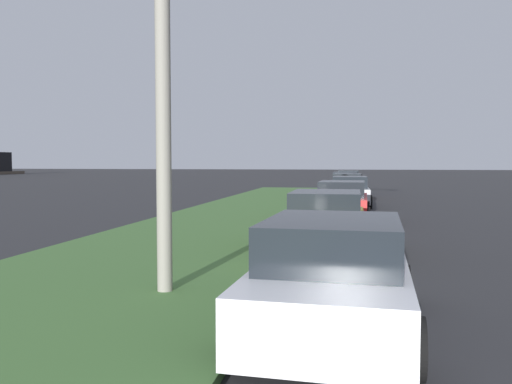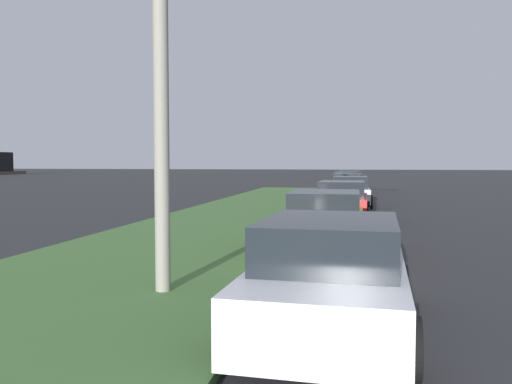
{
  "view_description": "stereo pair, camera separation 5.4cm",
  "coord_description": "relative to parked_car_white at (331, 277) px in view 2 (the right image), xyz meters",
  "views": [
    {
      "loc": [
        -1.83,
        1.76,
        2.17
      ],
      "look_at": [
        17.56,
        5.39,
        1.04
      ],
      "focal_mm": 36.85,
      "sensor_mm": 36.0,
      "label": 1
    },
    {
      "loc": [
        -1.82,
        1.71,
        2.17
      ],
      "look_at": [
        17.56,
        5.39,
        1.04
      ],
      "focal_mm": 36.85,
      "sensor_mm": 36.0,
      "label": 2
    }
  ],
  "objects": [
    {
      "name": "parked_car_orange",
      "position": [
        25.13,
        0.13,
        0.0
      ],
      "size": [
        4.39,
        2.2,
        1.47
      ],
      "rotation": [
        0.0,
        0.0,
        -0.06
      ],
      "color": "orange",
      "rests_on": "ground"
    },
    {
      "name": "grass_median",
      "position": [
        5.19,
        4.03,
        -0.66
      ],
      "size": [
        60.0,
        6.0,
        0.12
      ],
      "primitive_type": "cube",
      "color": "#477238",
      "rests_on": "ground"
    },
    {
      "name": "parked_car_white",
      "position": [
        0.0,
        0.0,
        0.0
      ],
      "size": [
        4.38,
        2.17,
        1.47
      ],
      "rotation": [
        0.0,
        0.0,
        -0.05
      ],
      "color": "silver",
      "rests_on": "ground"
    },
    {
      "name": "parked_car_red",
      "position": [
        12.82,
        0.19,
        0.0
      ],
      "size": [
        4.34,
        2.09,
        1.47
      ],
      "rotation": [
        0.0,
        0.0,
        -0.02
      ],
      "color": "red",
      "rests_on": "ground"
    },
    {
      "name": "parked_car_silver",
      "position": [
        19.38,
        -0.04,
        0.0
      ],
      "size": [
        4.33,
        2.07,
        1.47
      ],
      "rotation": [
        0.0,
        0.0,
        0.02
      ],
      "color": "#B2B5BA",
      "rests_on": "ground"
    },
    {
      "name": "parked_car_blue",
      "position": [
        30.47,
        0.37,
        0.0
      ],
      "size": [
        4.34,
        2.09,
        1.47
      ],
      "rotation": [
        0.0,
        0.0,
        -0.02
      ],
      "color": "#23389E",
      "rests_on": "ground"
    },
    {
      "name": "parked_car_yellow",
      "position": [
        6.07,
        0.41,
        0.0
      ],
      "size": [
        4.31,
        2.03,
        1.47
      ],
      "rotation": [
        0.0,
        0.0,
        -0.0
      ],
      "color": "gold",
      "rests_on": "ground"
    },
    {
      "name": "streetlight",
      "position": [
        1.27,
        2.36,
        3.67
      ],
      "size": [
        0.85,
        2.85,
        7.5
      ],
      "color": "gray",
      "rests_on": "ground"
    },
    {
      "name": "parked_car_green",
      "position": [
        36.07,
        0.24,
        0.0
      ],
      "size": [
        4.31,
        2.04,
        1.47
      ],
      "rotation": [
        0.0,
        0.0,
        0.01
      ],
      "color": "#1E6B38",
      "rests_on": "ground"
    }
  ]
}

